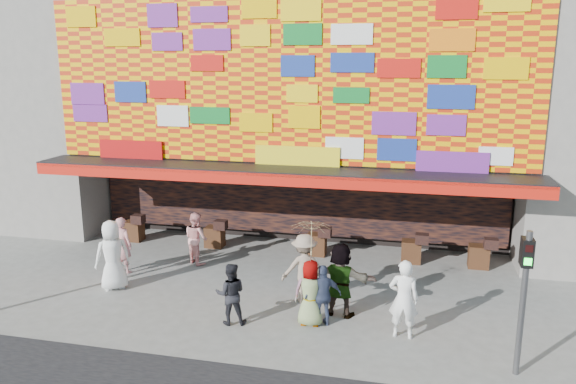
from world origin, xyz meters
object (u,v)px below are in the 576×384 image
(signal_right, at_px, (524,287))
(ped_a, at_px, (113,255))
(ped_e, at_px, (323,295))
(ped_h, at_px, (404,299))
(ped_d, at_px, (304,268))
(ped_i, at_px, (196,238))
(ped_c, at_px, (231,294))
(ped_b, at_px, (123,245))
(parasol, at_px, (311,239))
(ped_g, at_px, (310,293))
(ped_f, at_px, (340,280))

(signal_right, distance_m, ped_a, 10.37)
(ped_e, relative_size, ped_h, 0.82)
(ped_d, height_order, ped_i, ped_d)
(ped_a, distance_m, ped_c, 4.03)
(ped_b, xyz_separation_m, ped_c, (4.20, -2.45, -0.09))
(ped_i, relative_size, parasol, 0.89)
(ped_c, bearing_deg, ped_b, -46.26)
(signal_right, distance_m, ped_g, 4.72)
(signal_right, relative_size, ped_f, 1.61)
(ped_f, relative_size, ped_h, 1.01)
(ped_a, distance_m, ped_i, 2.83)
(ped_b, xyz_separation_m, parasol, (6.06, -2.09, 1.29))
(ped_a, distance_m, ped_g, 5.75)
(ped_h, xyz_separation_m, ped_i, (-6.41, 3.43, -0.11))
(ped_g, xyz_separation_m, ped_h, (2.16, -0.10, 0.12))
(ped_c, xyz_separation_m, ped_g, (1.86, 0.36, 0.05))
(ped_a, xyz_separation_m, ped_i, (1.43, 2.44, -0.17))
(ped_h, distance_m, parasol, 2.48)
(ped_c, distance_m, ped_d, 2.19)
(ped_d, distance_m, ped_g, 1.35)
(ped_b, bearing_deg, signal_right, 175.58)
(ped_e, distance_m, ped_g, 0.31)
(ped_g, bearing_deg, ped_i, -40.24)
(parasol, bearing_deg, ped_a, 171.07)
(ped_h, bearing_deg, parasol, -0.18)
(ped_b, distance_m, ped_g, 6.41)
(ped_c, bearing_deg, ped_f, -173.33)
(ped_b, relative_size, ped_g, 1.06)
(ped_a, bearing_deg, parasol, 129.51)
(ped_h, bearing_deg, ped_g, -0.18)
(ped_e, relative_size, ped_g, 0.94)
(ped_d, height_order, ped_g, ped_d)
(signal_right, height_order, ped_b, signal_right)
(ped_b, xyz_separation_m, ped_h, (8.21, -2.20, 0.07))
(ped_a, bearing_deg, ped_c, 120.32)
(signal_right, bearing_deg, ped_d, 153.20)
(signal_right, relative_size, ped_h, 1.63)
(ped_b, bearing_deg, ped_c, 162.58)
(ped_b, distance_m, ped_e, 6.67)
(ped_d, distance_m, ped_h, 2.92)
(ped_c, bearing_deg, ped_e, 174.87)
(ped_a, xyz_separation_m, ped_g, (5.68, -0.89, -0.17))
(ped_e, xyz_separation_m, ped_h, (1.86, -0.16, 0.17))
(ped_h, bearing_deg, ped_e, -2.26)
(ped_b, xyz_separation_m, ped_i, (1.80, 1.24, -0.04))
(signal_right, height_order, ped_d, signal_right)
(ped_g, bearing_deg, ped_h, 175.10)
(ped_c, relative_size, parasol, 0.83)
(ped_f, bearing_deg, ped_g, 57.37)
(ped_b, xyz_separation_m, ped_d, (5.65, -0.81, 0.06))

